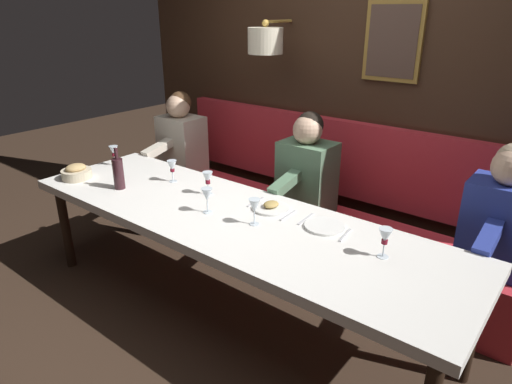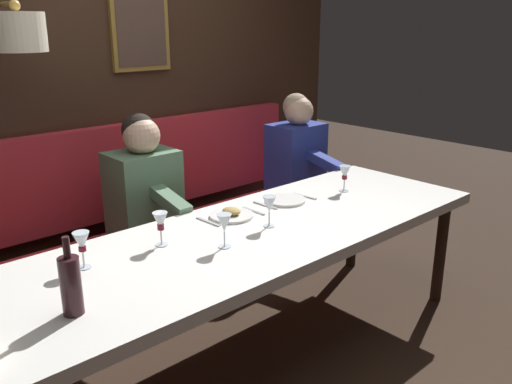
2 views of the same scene
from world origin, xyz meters
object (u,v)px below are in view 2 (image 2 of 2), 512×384
object	(u,v)px
diner_nearest	(297,149)
wine_glass_5	(224,224)
diner_near	(144,183)
wine_glass_3	(160,222)
wine_bottle	(71,285)
wine_glass_0	(345,173)
wine_glass_2	(269,205)
dining_table	(236,247)
wine_glass_1	(82,243)

from	to	relation	value
diner_nearest	wine_glass_5	bearing A→B (deg)	122.38
diner_near	wine_glass_3	xyz separation A→B (m)	(-0.72, 0.34, 0.04)
diner_nearest	wine_bottle	distance (m)	2.49
wine_glass_3	diner_near	bearing A→B (deg)	-25.28
diner_nearest	diner_near	distance (m)	1.35
wine_bottle	wine_glass_0	bearing A→B (deg)	-82.09
diner_nearest	wine_glass_3	distance (m)	1.84
diner_near	wine_glass_2	size ratio (longest dim) A/B	4.82
dining_table	wine_bottle	xyz separation A→B (m)	(-0.16, 0.90, 0.17)
wine_glass_0	wine_glass_5	world-z (taller)	same
diner_near	wine_glass_1	distance (m)	1.01
wine_glass_0	wine_bottle	size ratio (longest dim) A/B	0.55
wine_glass_5	wine_glass_3	bearing A→B (deg)	43.27
diner_near	wine_glass_1	xyz separation A→B (m)	(-0.71, 0.72, 0.04)
diner_nearest	wine_glass_1	xyz separation A→B (m)	(-0.71, 2.07, 0.04)
wine_glass_1	wine_glass_2	world-z (taller)	same
diner_nearest	dining_table	bearing A→B (deg)	122.88
wine_glass_2	wine_bottle	world-z (taller)	wine_bottle
dining_table	wine_glass_5	world-z (taller)	wine_glass_5
wine_glass_1	wine_glass_3	size ratio (longest dim) A/B	1.00
diner_nearest	wine_glass_1	bearing A→B (deg)	108.83
wine_bottle	wine_glass_2	bearing A→B (deg)	-82.66
wine_glass_3	wine_glass_2	bearing A→B (deg)	-107.18
wine_glass_0	wine_glass_1	bearing A→B (deg)	87.66
wine_glass_1	diner_nearest	bearing A→B (deg)	-71.17
wine_glass_2	wine_bottle	bearing A→B (deg)	97.34
wine_glass_1	wine_bottle	world-z (taller)	wine_bottle
wine_glass_0	wine_glass_5	distance (m)	1.11
wine_glass_2	wine_glass_3	size ratio (longest dim) A/B	1.00
dining_table	wine_glass_1	xyz separation A→B (m)	(0.17, 0.71, 0.17)
diner_near	wine_glass_0	world-z (taller)	diner_near
diner_near	wine_glass_1	size ratio (longest dim) A/B	4.82
diner_near	wine_bottle	distance (m)	1.38
dining_table	diner_near	bearing A→B (deg)	-0.78
wine_glass_0	wine_glass_1	distance (m)	1.69
diner_nearest	wine_bottle	xyz separation A→B (m)	(-1.04, 2.27, 0.04)
wine_glass_1	wine_glass_2	xyz separation A→B (m)	(-0.19, -0.92, 0.00)
wine_glass_0	wine_glass_3	bearing A→B (deg)	87.73
wine_glass_3	wine_glass_5	bearing A→B (deg)	-136.73
wine_glass_0	wine_glass_1	size ratio (longest dim) A/B	1.00
wine_glass_0	wine_glass_1	xyz separation A→B (m)	(0.07, 1.68, 0.00)
dining_table	wine_glass_2	size ratio (longest dim) A/B	18.51
wine_glass_2	wine_bottle	distance (m)	1.13
diner_near	wine_glass_0	size ratio (longest dim) A/B	4.82
wine_glass_3	diner_nearest	bearing A→B (deg)	-66.85
wine_glass_3	wine_bottle	bearing A→B (deg)	118.55
wine_glass_0	wine_glass_3	size ratio (longest dim) A/B	1.00
wine_glass_2	dining_table	bearing A→B (deg)	87.09
wine_glass_1	wine_bottle	distance (m)	0.38
diner_near	wine_glass_3	distance (m)	0.80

